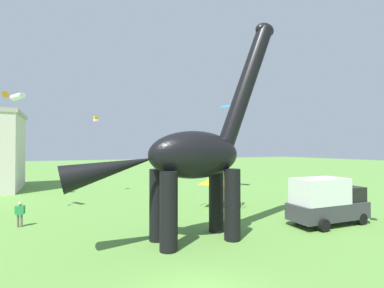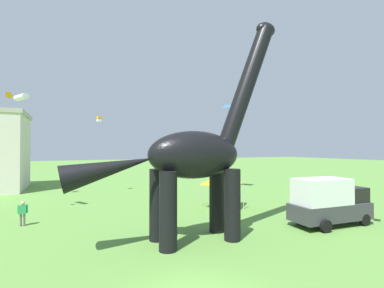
{
  "view_description": "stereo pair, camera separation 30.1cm",
  "coord_description": "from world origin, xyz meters",
  "px_view_note": "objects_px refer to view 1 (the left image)",
  "views": [
    {
      "loc": [
        -4.3,
        -8.28,
        5.22
      ],
      "look_at": [
        2.58,
        6.08,
        5.46
      ],
      "focal_mm": 25.81,
      "sensor_mm": 36.0,
      "label": 1
    },
    {
      "loc": [
        -4.02,
        -8.41,
        5.22
      ],
      "look_at": [
        2.58,
        6.08,
        5.46
      ],
      "focal_mm": 25.81,
      "sensor_mm": 36.0,
      "label": 2
    }
  ],
  "objects_px": {
    "festival_canopy_tent": "(220,178)",
    "kite_mid_center": "(227,106)",
    "dinosaur_sculpture": "(194,155)",
    "kite_far_left": "(96,119)",
    "kite_apex": "(15,96)",
    "parked_box_truck": "(327,200)",
    "person_strolling_adult": "(20,212)"
  },
  "relations": [
    {
      "from": "festival_canopy_tent",
      "to": "kite_mid_center",
      "type": "relative_size",
      "value": 1.47
    },
    {
      "from": "dinosaur_sculpture",
      "to": "festival_canopy_tent",
      "type": "distance_m",
      "value": 9.32
    },
    {
      "from": "kite_far_left",
      "to": "kite_apex",
      "type": "bearing_deg",
      "value": -130.65
    },
    {
      "from": "parked_box_truck",
      "to": "festival_canopy_tent",
      "type": "relative_size",
      "value": 1.82
    },
    {
      "from": "kite_mid_center",
      "to": "kite_far_left",
      "type": "xyz_separation_m",
      "value": [
        -15.08,
        3.84,
        -1.89
      ]
    },
    {
      "from": "person_strolling_adult",
      "to": "kite_far_left",
      "type": "height_order",
      "value": "kite_far_left"
    },
    {
      "from": "parked_box_truck",
      "to": "festival_canopy_tent",
      "type": "distance_m",
      "value": 8.76
    },
    {
      "from": "parked_box_truck",
      "to": "kite_apex",
      "type": "height_order",
      "value": "kite_apex"
    },
    {
      "from": "person_strolling_adult",
      "to": "kite_apex",
      "type": "xyz_separation_m",
      "value": [
        -0.77,
        3.36,
        8.2
      ]
    },
    {
      "from": "parked_box_truck",
      "to": "kite_far_left",
      "type": "distance_m",
      "value": 24.49
    },
    {
      "from": "parked_box_truck",
      "to": "kite_far_left",
      "type": "relative_size",
      "value": 9.71
    },
    {
      "from": "parked_box_truck",
      "to": "kite_mid_center",
      "type": "xyz_separation_m",
      "value": [
        2.23,
        15.83,
        8.81
      ]
    },
    {
      "from": "kite_mid_center",
      "to": "dinosaur_sculpture",
      "type": "bearing_deg",
      "value": -128.68
    },
    {
      "from": "person_strolling_adult",
      "to": "festival_canopy_tent",
      "type": "bearing_deg",
      "value": 42.13
    },
    {
      "from": "person_strolling_adult",
      "to": "kite_far_left",
      "type": "distance_m",
      "value": 14.82
    },
    {
      "from": "parked_box_truck",
      "to": "person_strolling_adult",
      "type": "bearing_deg",
      "value": 159.52
    },
    {
      "from": "person_strolling_adult",
      "to": "kite_mid_center",
      "type": "bearing_deg",
      "value": 63.47
    },
    {
      "from": "festival_canopy_tent",
      "to": "kite_mid_center",
      "type": "bearing_deg",
      "value": 53.27
    },
    {
      "from": "parked_box_truck",
      "to": "festival_canopy_tent",
      "type": "xyz_separation_m",
      "value": [
        -3.69,
        7.89,
        0.9
      ]
    },
    {
      "from": "festival_canopy_tent",
      "to": "kite_apex",
      "type": "relative_size",
      "value": 1.82
    },
    {
      "from": "person_strolling_adult",
      "to": "parked_box_truck",
      "type": "bearing_deg",
      "value": 20.06
    },
    {
      "from": "person_strolling_adult",
      "to": "kite_mid_center",
      "type": "relative_size",
      "value": 0.78
    },
    {
      "from": "kite_mid_center",
      "to": "kite_far_left",
      "type": "relative_size",
      "value": 3.63
    },
    {
      "from": "dinosaur_sculpture",
      "to": "kite_apex",
      "type": "relative_size",
      "value": 7.76
    },
    {
      "from": "kite_mid_center",
      "to": "kite_apex",
      "type": "distance_m",
      "value": 22.26
    },
    {
      "from": "kite_mid_center",
      "to": "kite_apex",
      "type": "height_order",
      "value": "kite_mid_center"
    },
    {
      "from": "festival_canopy_tent",
      "to": "dinosaur_sculpture",
      "type": "bearing_deg",
      "value": -130.81
    },
    {
      "from": "dinosaur_sculpture",
      "to": "parked_box_truck",
      "type": "height_order",
      "value": "dinosaur_sculpture"
    },
    {
      "from": "kite_mid_center",
      "to": "festival_canopy_tent",
      "type": "bearing_deg",
      "value": -126.73
    },
    {
      "from": "kite_far_left",
      "to": "festival_canopy_tent",
      "type": "bearing_deg",
      "value": -52.12
    },
    {
      "from": "kite_mid_center",
      "to": "person_strolling_adult",
      "type": "bearing_deg",
      "value": -160.63
    },
    {
      "from": "festival_canopy_tent",
      "to": "kite_far_left",
      "type": "distance_m",
      "value": 16.08
    }
  ]
}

